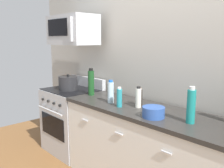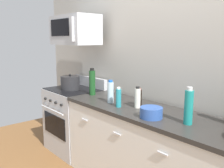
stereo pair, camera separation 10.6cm
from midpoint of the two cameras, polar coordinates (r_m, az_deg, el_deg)
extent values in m
cube|color=#B7B2A8|center=(2.67, 16.06, 4.05)|extent=(5.48, 0.10, 2.70)
cube|color=silver|center=(2.60, 10.11, -16.95)|extent=(2.36, 0.62, 0.88)
cube|color=#2D2B28|center=(2.42, 10.46, -7.23)|extent=(2.39, 0.65, 0.04)
cylinder|color=silver|center=(2.83, -7.46, -8.36)|extent=(0.10, 0.02, 0.02)
cylinder|color=silver|center=(2.43, 0.31, -11.50)|extent=(0.10, 0.02, 0.02)
cylinder|color=silver|center=(2.09, 11.11, -15.41)|extent=(0.10, 0.02, 0.02)
cube|color=#B7BABF|center=(3.67, -10.09, -8.39)|extent=(0.76, 0.64, 0.91)
cube|color=black|center=(3.52, -14.57, -9.49)|extent=(0.58, 0.01, 0.30)
cylinder|color=#B7BABF|center=(3.43, -15.21, -5.98)|extent=(0.61, 0.02, 0.02)
cube|color=#B7BABF|center=(3.70, -6.58, 0.42)|extent=(0.76, 0.06, 0.16)
cube|color=black|center=(3.55, -10.33, -1.32)|extent=(0.73, 0.61, 0.01)
cylinder|color=black|center=(3.61, -16.67, -3.44)|extent=(0.04, 0.02, 0.04)
cylinder|color=black|center=(3.48, -15.55, -3.90)|extent=(0.04, 0.02, 0.04)
cylinder|color=black|center=(3.35, -14.33, -4.39)|extent=(0.04, 0.02, 0.04)
cylinder|color=black|center=(3.22, -13.02, -4.93)|extent=(0.04, 0.02, 0.04)
cube|color=#B7BABF|center=(3.51, -10.07, 12.27)|extent=(0.74, 0.40, 0.40)
cube|color=black|center=(3.45, -13.55, 12.70)|extent=(0.48, 0.01, 0.22)
cube|color=#B7BABF|center=(3.14, -10.48, 12.49)|extent=(0.02, 0.04, 0.30)
cylinder|color=#197F7A|center=(2.16, 16.63, -5.09)|extent=(0.07, 0.07, 0.29)
cylinder|color=beige|center=(2.13, 16.85, -0.93)|extent=(0.05, 0.05, 0.03)
cylinder|color=teal|center=(2.58, 0.54, -3.27)|extent=(0.06, 0.06, 0.19)
cylinder|color=white|center=(2.56, 0.55, -0.95)|extent=(0.04, 0.04, 0.02)
cylinder|color=black|center=(2.64, 5.35, -3.19)|extent=(0.05, 0.05, 0.18)
cylinder|color=maroon|center=(2.62, 5.39, -1.14)|extent=(0.04, 0.04, 0.02)
cylinder|color=#19471E|center=(3.13, -5.86, 0.24)|extent=(0.08, 0.08, 0.31)
cylinder|color=black|center=(3.10, -5.92, 3.39)|extent=(0.05, 0.05, 0.03)
cylinder|color=silver|center=(2.56, 4.99, -3.27)|extent=(0.06, 0.06, 0.20)
cylinder|color=black|center=(2.54, 5.03, -0.80)|extent=(0.04, 0.04, 0.02)
cylinder|color=silver|center=(2.73, -1.42, -2.02)|extent=(0.07, 0.07, 0.24)
cylinder|color=blue|center=(2.71, -1.43, 0.67)|extent=(0.05, 0.05, 0.02)
cylinder|color=#2D519E|center=(2.27, 8.32, -6.50)|extent=(0.21, 0.21, 0.10)
torus|color=#2D519E|center=(2.26, 8.35, -5.43)|extent=(0.21, 0.21, 0.01)
cylinder|color=#2D519E|center=(2.29, 8.29, -7.51)|extent=(0.11, 0.11, 0.01)
cylinder|color=#262628|center=(3.50, -11.07, 0.21)|extent=(0.27, 0.27, 0.19)
sphere|color=black|center=(3.49, -11.13, 2.01)|extent=(0.04, 0.04, 0.04)
camera|label=1|loc=(0.05, -91.10, -0.20)|focal=39.18mm
camera|label=2|loc=(0.05, 88.90, 0.20)|focal=39.18mm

